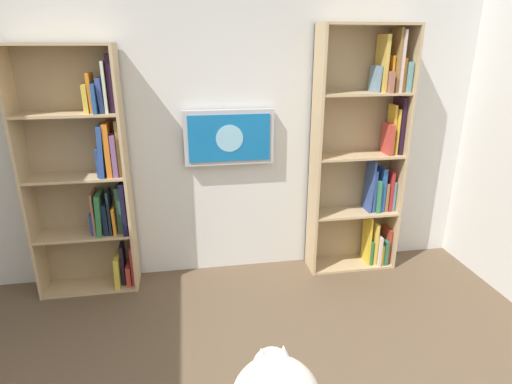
{
  "coord_description": "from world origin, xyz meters",
  "views": [
    {
      "loc": [
        0.29,
        1.22,
        1.95
      ],
      "look_at": [
        -0.1,
        -1.06,
        1.13
      ],
      "focal_mm": 29.34,
      "sensor_mm": 36.0,
      "label": 1
    }
  ],
  "objects": [
    {
      "name": "wall_back",
      "position": [
        0.0,
        -2.23,
        1.35
      ],
      "size": [
        4.52,
        0.06,
        2.7
      ],
      "primitive_type": "cube",
      "color": "silver",
      "rests_on": "ground"
    },
    {
      "name": "bookshelf_right",
      "position": [
        1.04,
        -2.06,
        0.97
      ],
      "size": [
        0.77,
        0.28,
        1.95
      ],
      "color": "tan",
      "rests_on": "ground"
    },
    {
      "name": "wall_mounted_tv",
      "position": [
        -0.06,
        -2.15,
        1.22
      ],
      "size": [
        0.74,
        0.07,
        0.45
      ],
      "color": "#B7B7BC"
    },
    {
      "name": "bookshelf_left",
      "position": [
        -1.23,
        -2.06,
        1.03
      ],
      "size": [
        0.78,
        0.28,
        2.1
      ],
      "color": "tan",
      "rests_on": "ground"
    }
  ]
}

